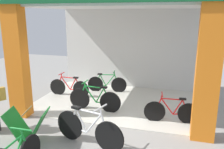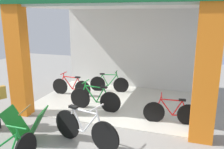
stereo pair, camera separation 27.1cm
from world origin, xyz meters
TOP-DOWN VIEW (x-y plane):
  - ground_plane at (0.00, 0.00)m, footprint 18.70×18.70m
  - shop_facade at (0.00, 1.74)m, footprint 5.55×3.87m
  - bicycle_inside_0 at (-0.70, 2.67)m, footprint 1.43×0.40m
  - bicycle_inside_1 at (1.70, 0.66)m, footprint 1.44×0.40m
  - bicycle_inside_2 at (-0.53, 0.88)m, footprint 1.61×0.44m
  - bicycle_inside_3 at (-1.83, 1.86)m, footprint 1.48×0.40m
  - bicycle_parked_0 at (-0.00, -1.00)m, footprint 1.70×0.57m
  - sandwich_board_sign at (-1.32, -1.26)m, footprint 1.00×0.78m

SIDE VIEW (x-z plane):
  - ground_plane at x=0.00m, z-range 0.00..0.00m
  - bicycle_inside_0 at x=-0.70m, z-range -0.08..0.71m
  - bicycle_inside_1 at x=1.70m, z-range -0.08..0.72m
  - bicycle_inside_3 at x=-1.83m, z-range -0.08..0.73m
  - bicycle_inside_2 at x=-0.53m, z-range -0.09..0.80m
  - bicycle_parked_0 at x=0.00m, z-range -0.10..0.86m
  - sandwich_board_sign at x=-1.32m, z-range 0.00..0.78m
  - shop_facade at x=0.00m, z-range 0.12..3.96m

